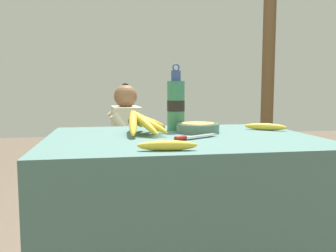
{
  "coord_description": "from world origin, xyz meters",
  "views": [
    {
      "loc": [
        -0.32,
        -1.52,
        0.99
      ],
      "look_at": [
        -0.05,
        0.05,
        0.82
      ],
      "focal_mm": 38.0,
      "sensor_mm": 36.0,
      "label": 1
    }
  ],
  "objects": [
    {
      "name": "banana_bunch_ripe",
      "position": [
        -0.17,
        0.09,
        0.84
      ],
      "size": [
        0.19,
        0.35,
        0.12
      ],
      "color": "#4C381E",
      "rests_on": "market_counter"
    },
    {
      "name": "loose_banana_side",
      "position": [
        0.46,
        0.14,
        0.8
      ],
      "size": [
        0.19,
        0.15,
        0.04
      ],
      "rotation": [
        0.0,
        0.0,
        -0.6
      ],
      "color": "gold",
      "rests_on": "market_counter"
    },
    {
      "name": "market_counter",
      "position": [
        0.0,
        0.0,
        0.39
      ],
      "size": [
        1.17,
        0.89,
        0.78
      ],
      "color": "#4C706B",
      "rests_on": "ground_plane"
    },
    {
      "name": "serving_bowl",
      "position": [
        0.1,
        0.11,
        0.81
      ],
      "size": [
        0.2,
        0.2,
        0.05
      ],
      "color": "#4C6B5B",
      "rests_on": "market_counter"
    },
    {
      "name": "support_post_far",
      "position": [
        1.18,
        1.64,
        1.21
      ],
      "size": [
        0.12,
        0.12,
        2.41
      ],
      "color": "brown",
      "rests_on": "ground_plane"
    },
    {
      "name": "water_bottle",
      "position": [
        0.02,
        0.22,
        0.91
      ],
      "size": [
        0.09,
        0.09,
        0.33
      ],
      "color": "#337556",
      "rests_on": "market_counter"
    },
    {
      "name": "wooden_bench",
      "position": [
        -0.07,
        1.21,
        0.34
      ],
      "size": [
        1.31,
        0.32,
        0.41
      ],
      "color": "#4C3823",
      "rests_on": "ground_plane"
    },
    {
      "name": "seated_vendor",
      "position": [
        -0.23,
        1.17,
        0.59
      ],
      "size": [
        0.41,
        0.4,
        1.03
      ],
      "rotation": [
        0.0,
        0.0,
        3.19
      ],
      "color": "#473828",
      "rests_on": "ground_plane"
    },
    {
      "name": "banana_bunch_green",
      "position": [
        0.33,
        1.22,
        0.48
      ],
      "size": [
        0.16,
        0.3,
        0.14
      ],
      "color": "#4C381E",
      "rests_on": "wooden_bench"
    },
    {
      "name": "knife",
      "position": [
        0.01,
        -0.11,
        0.79
      ],
      "size": [
        0.21,
        0.15,
        0.02
      ],
      "rotation": [
        0.0,
        0.0,
        0.57
      ],
      "color": "#BCBCC1",
      "rests_on": "market_counter"
    },
    {
      "name": "loose_banana_front",
      "position": [
        -0.12,
        -0.36,
        0.8
      ],
      "size": [
        0.21,
        0.06,
        0.04
      ],
      "rotation": [
        0.0,
        0.0,
        -0.1
      ],
      "color": "gold",
      "rests_on": "market_counter"
    }
  ]
}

